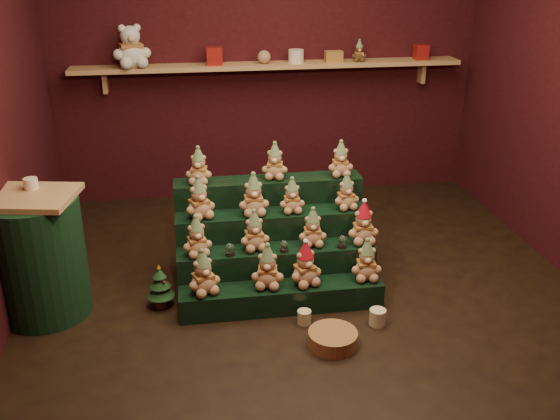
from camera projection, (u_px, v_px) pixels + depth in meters
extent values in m
plane|color=black|center=(306.00, 290.00, 4.55)|extent=(4.00, 4.00, 0.00)
cube|color=black|center=(267.00, 51.00, 5.87)|extent=(4.00, 0.10, 2.80)
cube|color=black|center=(425.00, 238.00, 2.14)|extent=(4.00, 0.10, 2.80)
cube|color=tan|center=(270.00, 65.00, 5.74)|extent=(3.60, 0.26, 0.04)
cube|color=tan|center=(105.00, 82.00, 5.64)|extent=(0.04, 0.12, 0.20)
cube|color=tan|center=(422.00, 72.00, 6.06)|extent=(0.04, 0.12, 0.20)
cube|color=black|center=(282.00, 297.00, 4.29)|extent=(1.40, 0.22, 0.18)
cube|color=black|center=(277.00, 271.00, 4.45)|extent=(1.40, 0.22, 0.36)
cube|color=black|center=(272.00, 246.00, 4.62)|extent=(1.40, 0.22, 0.54)
cube|color=black|center=(268.00, 223.00, 4.78)|extent=(1.40, 0.22, 0.72)
cylinder|color=black|center=(230.00, 254.00, 4.28)|extent=(0.06, 0.06, 0.03)
sphere|color=white|center=(230.00, 248.00, 4.26)|extent=(0.07, 0.07, 0.07)
cylinder|color=black|center=(284.00, 250.00, 4.33)|extent=(0.06, 0.06, 0.02)
sphere|color=white|center=(284.00, 245.00, 4.31)|extent=(0.06, 0.06, 0.06)
cylinder|color=black|center=(342.00, 246.00, 4.39)|extent=(0.06, 0.06, 0.03)
sphere|color=white|center=(342.00, 240.00, 4.37)|extent=(0.07, 0.07, 0.07)
cube|color=tan|center=(29.00, 197.00, 3.96)|extent=(0.64, 0.57, 0.04)
cylinder|color=black|center=(39.00, 258.00, 4.13)|extent=(0.60, 0.60, 0.83)
cylinder|color=beige|center=(31.00, 184.00, 4.03)|extent=(0.09, 0.09, 0.07)
cylinder|color=#452718|center=(162.00, 303.00, 4.34)|extent=(0.10, 0.10, 0.05)
cone|color=#133514|center=(161.00, 289.00, 4.30)|extent=(0.19, 0.19, 0.10)
cone|color=#133514|center=(160.00, 281.00, 4.27)|extent=(0.14, 0.14, 0.09)
cone|color=#133514|center=(159.00, 273.00, 4.25)|extent=(0.10, 0.10, 0.07)
cone|color=yellow|center=(159.00, 266.00, 4.23)|extent=(0.03, 0.03, 0.03)
cylinder|color=beige|center=(304.00, 317.00, 4.14)|extent=(0.09, 0.09, 0.09)
cylinder|color=beige|center=(377.00, 317.00, 4.12)|extent=(0.11, 0.11, 0.11)
cylinder|color=#8E5E39|center=(333.00, 339.00, 3.91)|extent=(0.40, 0.40, 0.10)
cube|color=maroon|center=(214.00, 56.00, 5.61)|extent=(0.14, 0.14, 0.16)
cylinder|color=beige|center=(296.00, 56.00, 5.72)|extent=(0.14, 0.14, 0.12)
cube|color=maroon|center=(421.00, 52.00, 5.89)|extent=(0.12, 0.12, 0.14)
sphere|color=#A67A5C|center=(264.00, 57.00, 5.68)|extent=(0.12, 0.12, 0.12)
cube|color=#D5561E|center=(334.00, 56.00, 5.78)|extent=(0.16, 0.10, 0.10)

